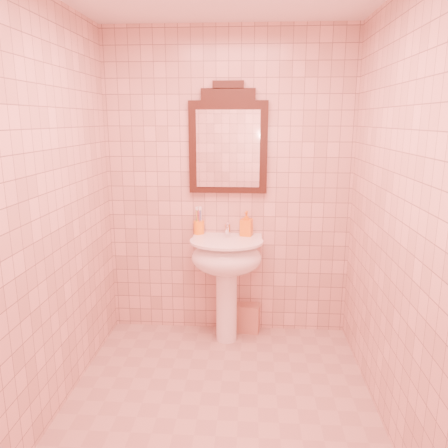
# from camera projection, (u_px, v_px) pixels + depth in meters

# --- Properties ---
(floor) EXTENTS (2.20, 2.20, 0.00)m
(floor) POSITION_uv_depth(u_px,v_px,m) (219.00, 406.00, 2.80)
(floor) COLOR tan
(floor) RESTS_ON ground
(back_wall) EXTENTS (2.00, 0.02, 2.50)m
(back_wall) POSITION_uv_depth(u_px,v_px,m) (228.00, 187.00, 3.57)
(back_wall) COLOR beige
(back_wall) RESTS_ON floor
(pedestal_sink) EXTENTS (0.58, 0.58, 0.86)m
(pedestal_sink) POSITION_uv_depth(u_px,v_px,m) (227.00, 264.00, 3.49)
(pedestal_sink) COLOR white
(pedestal_sink) RESTS_ON floor
(faucet) EXTENTS (0.04, 0.16, 0.11)m
(faucet) POSITION_uv_depth(u_px,v_px,m) (228.00, 229.00, 3.56)
(faucet) COLOR white
(faucet) RESTS_ON pedestal_sink
(mirror) EXTENTS (0.62, 0.06, 0.87)m
(mirror) POSITION_uv_depth(u_px,v_px,m) (228.00, 142.00, 3.46)
(mirror) COLOR black
(mirror) RESTS_ON back_wall
(toothbrush_cup) EXTENTS (0.09, 0.09, 0.20)m
(toothbrush_cup) POSITION_uv_depth(u_px,v_px,m) (199.00, 227.00, 3.61)
(toothbrush_cup) COLOR orange
(toothbrush_cup) RESTS_ON pedestal_sink
(soap_dispenser) EXTENTS (0.11, 0.11, 0.20)m
(soap_dispenser) POSITION_uv_depth(u_px,v_px,m) (246.00, 224.00, 3.55)
(soap_dispenser) COLOR orange
(soap_dispenser) RESTS_ON pedestal_sink
(towel) EXTENTS (0.22, 0.16, 0.24)m
(towel) POSITION_uv_depth(u_px,v_px,m) (248.00, 318.00, 3.77)
(towel) COLOR tan
(towel) RESTS_ON floor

